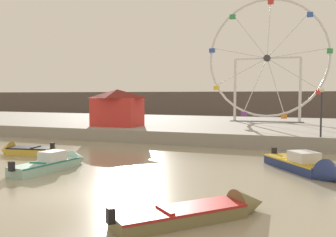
# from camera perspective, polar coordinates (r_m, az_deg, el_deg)

# --- Properties ---
(ground_plane) EXTENTS (240.00, 240.00, 0.00)m
(ground_plane) POSITION_cam_1_polar(r_m,az_deg,el_deg) (15.38, -14.60, -10.91)
(ground_plane) COLOR gray
(quay_promenade) EXTENTS (110.00, 22.82, 1.01)m
(quay_promenade) POSITION_cam_1_polar(r_m,az_deg,el_deg) (39.22, 8.43, -1.33)
(quay_promenade) COLOR gray
(quay_promenade) RESTS_ON ground_plane
(distant_town_skyline) EXTENTS (140.00, 3.00, 4.40)m
(distant_town_skyline) POSITION_cam_1_polar(r_m,az_deg,el_deg) (63.28, 13.50, 1.99)
(distant_town_skyline) COLOR #564C47
(distant_town_skyline) RESTS_ON ground_plane
(motorboat_seafoam) EXTENTS (1.61, 5.16, 1.26)m
(motorboat_seafoam) POSITION_cam_1_polar(r_m,az_deg,el_deg) (20.53, -16.54, -6.41)
(motorboat_seafoam) COLOR #93BCAD
(motorboat_seafoam) RESTS_ON ground_plane
(motorboat_olive_wood) EXTENTS (4.31, 4.71, 1.10)m
(motorboat_olive_wood) POSITION_cam_1_polar(r_m,az_deg,el_deg) (12.04, 5.76, -13.70)
(motorboat_olive_wood) COLOR olive
(motorboat_olive_wood) RESTS_ON ground_plane
(motorboat_mustard_yellow) EXTENTS (3.86, 1.76, 1.14)m
(motorboat_mustard_yellow) POSITION_cam_1_polar(r_m,az_deg,el_deg) (26.11, -21.17, -4.51)
(motorboat_mustard_yellow) COLOR gold
(motorboat_mustard_yellow) RESTS_ON ground_plane
(motorboat_navy_blue) EXTENTS (4.33, 5.29, 1.42)m
(motorboat_navy_blue) POSITION_cam_1_polar(r_m,az_deg,el_deg) (19.71, 20.48, -6.85)
(motorboat_navy_blue) COLOR navy
(motorboat_navy_blue) RESTS_ON ground_plane
(ferris_wheel_white_frame) EXTENTS (12.46, 1.20, 12.82)m
(ferris_wheel_white_frame) POSITION_cam_1_polar(r_m,az_deg,el_deg) (41.04, 14.76, 8.52)
(ferris_wheel_white_frame) COLOR silver
(ferris_wheel_white_frame) RESTS_ON quay_promenade
(carnival_booth_red_striped) EXTENTS (4.59, 3.01, 3.33)m
(carnival_booth_red_striped) POSITION_cam_1_polar(r_m,az_deg,el_deg) (34.40, -7.69, 1.74)
(carnival_booth_red_striped) COLOR red
(carnival_booth_red_striped) RESTS_ON quay_promenade
(promenade_lamp_near) EXTENTS (0.32, 0.32, 3.32)m
(promenade_lamp_near) POSITION_cam_1_polar(r_m,az_deg,el_deg) (27.13, 22.19, 2.05)
(promenade_lamp_near) COLOR #2D2D33
(promenade_lamp_near) RESTS_ON quay_promenade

